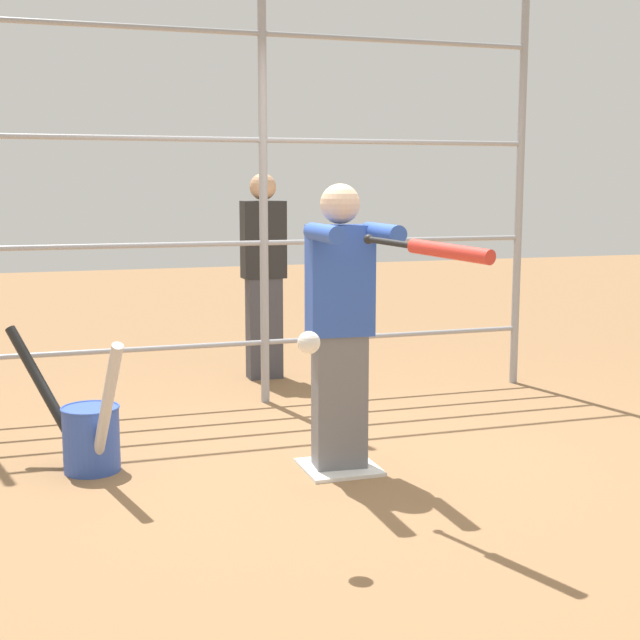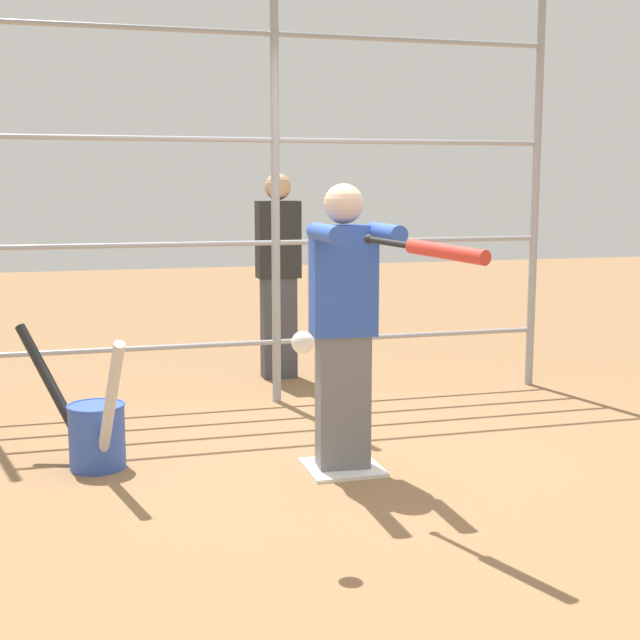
{
  "view_description": "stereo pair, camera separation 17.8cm",
  "coord_description": "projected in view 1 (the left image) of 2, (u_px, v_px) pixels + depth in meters",
  "views": [
    {
      "loc": [
        1.55,
        4.42,
        1.54
      ],
      "look_at": [
        0.23,
        0.38,
        0.89
      ],
      "focal_mm": 50.0,
      "sensor_mm": 36.0,
      "label": 1
    },
    {
      "loc": [
        1.38,
        4.47,
        1.54
      ],
      "look_at": [
        0.23,
        0.38,
        0.89
      ],
      "focal_mm": 50.0,
      "sensor_mm": 36.0,
      "label": 2
    }
  ],
  "objects": [
    {
      "name": "batter",
      "position": [
        341.0,
        319.0,
        4.72
      ],
      "size": [
        0.4,
        0.54,
        1.54
      ],
      "color": "slate",
      "rests_on": "ground"
    },
    {
      "name": "ground_plane",
      "position": [
        339.0,
        469.0,
        4.87
      ],
      "size": [
        24.0,
        24.0,
        0.0
      ],
      "primitive_type": "plane",
      "color": "olive"
    },
    {
      "name": "fence_backstop",
      "position": [
        263.0,
        192.0,
        6.14
      ],
      "size": [
        4.07,
        0.06,
        2.97
      ],
      "color": "#939399",
      "rests_on": "ground"
    },
    {
      "name": "bat_bucket",
      "position": [
        89.0,
        433.0,
        4.8
      ],
      "size": [
        0.59,
        1.03,
        0.79
      ],
      "color": "#3351B2",
      "rests_on": "ground"
    },
    {
      "name": "softball_in_flight",
      "position": [
        309.0,
        343.0,
        3.69
      ],
      "size": [
        0.1,
        0.1,
        0.1
      ],
      "color": "white"
    },
    {
      "name": "home_plate",
      "position": [
        339.0,
        467.0,
        4.86
      ],
      "size": [
        0.4,
        0.4,
        0.02
      ],
      "color": "white",
      "rests_on": "ground"
    },
    {
      "name": "bystander_behind_fence",
      "position": [
        264.0,
        273.0,
        7.03
      ],
      "size": [
        0.34,
        0.21,
        1.62
      ],
      "color": "#3F3F47",
      "rests_on": "ground"
    },
    {
      "name": "baseball_bat_swinging",
      "position": [
        438.0,
        250.0,
        3.9
      ],
      "size": [
        0.3,
        0.79,
        0.09
      ],
      "color": "black"
    }
  ]
}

